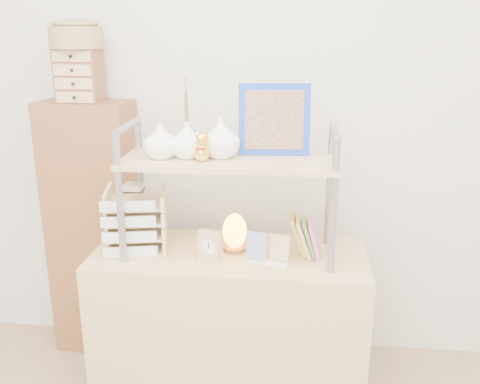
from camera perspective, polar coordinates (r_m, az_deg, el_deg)
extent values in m
cube|color=silver|center=(2.69, 0.18, 8.74)|extent=(3.40, 0.02, 2.60)
cube|color=tan|center=(2.54, -1.07, -14.17)|extent=(1.20, 0.50, 0.75)
cube|color=brown|center=(2.91, -15.24, -3.96)|extent=(0.46, 0.27, 1.35)
cylinder|color=gray|center=(2.23, -12.71, -0.84)|extent=(0.03, 0.03, 0.55)
cylinder|color=gray|center=(2.50, -10.54, 1.30)|extent=(0.03, 0.03, 0.55)
cylinder|color=gray|center=(2.30, -11.98, 6.86)|extent=(0.03, 0.30, 0.03)
cylinder|color=gray|center=(2.11, 9.95, -1.64)|extent=(0.03, 0.03, 0.55)
cylinder|color=gray|center=(2.40, 9.54, 0.69)|extent=(0.03, 0.03, 0.55)
cylinder|color=gray|center=(2.19, 10.10, 6.47)|extent=(0.03, 0.30, 0.03)
cube|color=tan|center=(2.23, -1.18, 3.29)|extent=(0.90, 0.34, 0.02)
imported|color=white|center=(2.25, -8.48, 5.46)|extent=(0.14, 0.14, 0.15)
imported|color=white|center=(2.24, -5.63, 5.54)|extent=(0.15, 0.15, 0.15)
imported|color=white|center=(2.24, -2.07, 5.79)|extent=(0.16, 0.16, 0.17)
cylinder|color=#2555A1|center=(2.37, -5.49, 5.53)|extent=(0.07, 0.07, 0.10)
cube|color=#143ABE|center=(2.28, 3.68, 7.72)|extent=(0.30, 0.07, 0.30)
cube|color=#503224|center=(2.27, 3.67, 7.67)|extent=(0.25, 0.05, 0.25)
cube|color=pink|center=(2.32, 7.89, -4.83)|extent=(0.06, 0.12, 0.17)
cube|color=#71A050|center=(2.34, 7.34, -4.63)|extent=(0.07, 0.12, 0.17)
cube|color=tan|center=(2.32, 6.80, -4.79)|extent=(0.07, 0.13, 0.17)
cube|color=gold|center=(2.34, 6.26, -4.59)|extent=(0.08, 0.14, 0.16)
cube|color=#D2B67E|center=(2.45, -10.78, -5.71)|extent=(0.29, 0.27, 0.01)
cube|color=white|center=(2.34, -11.61, -6.27)|extent=(0.23, 0.06, 0.04)
cube|color=#D2B67E|center=(2.43, -10.87, -4.21)|extent=(0.29, 0.27, 0.01)
cube|color=white|center=(2.32, -11.71, -4.71)|extent=(0.23, 0.06, 0.04)
cube|color=#D2B67E|center=(2.40, -10.96, -2.69)|extent=(0.29, 0.27, 0.01)
cube|color=white|center=(2.29, -11.82, -3.12)|extent=(0.23, 0.06, 0.04)
cube|color=#D2B67E|center=(2.38, -11.05, -1.13)|extent=(0.29, 0.27, 0.01)
cube|color=white|center=(2.27, -11.92, -1.49)|extent=(0.23, 0.06, 0.04)
cube|color=beige|center=(2.34, -11.30, 0.51)|extent=(0.08, 0.08, 0.03)
cylinder|color=brown|center=(2.38, -0.59, -6.03)|extent=(0.10, 0.10, 0.02)
ellipsoid|color=orange|center=(2.34, -0.60, -4.08)|extent=(0.11, 0.11, 0.15)
cube|color=tan|center=(2.26, -3.28, -5.77)|extent=(0.10, 0.06, 0.13)
cylinder|color=white|center=(2.24, -3.37, -5.85)|extent=(0.07, 0.02, 0.07)
cube|color=white|center=(2.27, 2.87, -7.44)|extent=(0.19, 0.10, 0.01)
cube|color=#203D96|center=(2.25, 1.74, -5.80)|extent=(0.09, 0.05, 0.12)
cube|color=tan|center=(2.25, 4.20, -5.94)|extent=(0.09, 0.04, 0.11)
cube|color=brown|center=(2.72, -16.74, 11.82)|extent=(0.20, 0.15, 0.25)
cube|color=tan|center=(2.65, -17.21, 9.62)|extent=(0.18, 0.01, 0.05)
cube|color=tan|center=(2.65, -17.33, 10.96)|extent=(0.18, 0.01, 0.05)
cube|color=tan|center=(2.64, -17.46, 12.30)|extent=(0.18, 0.01, 0.05)
cube|color=tan|center=(2.64, -17.58, 13.65)|extent=(0.18, 0.01, 0.05)
cylinder|color=olive|center=(2.71, -17.07, 15.50)|extent=(0.25, 0.25, 0.10)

